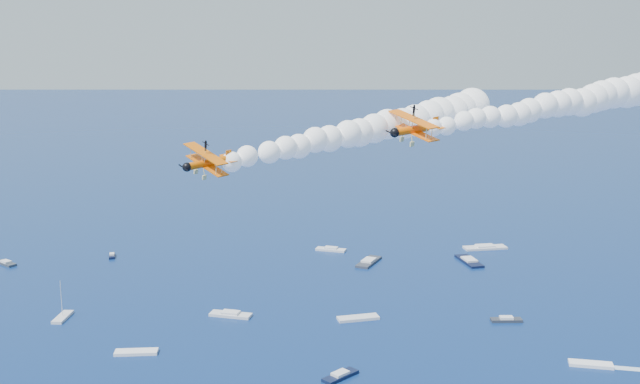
{
  "coord_description": "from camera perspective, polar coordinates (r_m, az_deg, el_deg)",
  "views": [
    {
      "loc": [
        -7.25,
        -64.51,
        69.0
      ],
      "look_at": [
        -9.6,
        27.87,
        49.87
      ],
      "focal_mm": 42.21,
      "sensor_mm": 36.0,
      "label": 1
    }
  ],
  "objects": [
    {
      "name": "smoke_trail_trail",
      "position": [
        102.14,
        3.63,
        4.75
      ],
      "size": [
        51.93,
        51.58,
        9.22
      ],
      "primitive_type": null,
      "rotation": [
        0.0,
        0.0,
        3.86
      ],
      "color": "white"
    },
    {
      "name": "spectator_boats",
      "position": [
        189.24,
        1.51,
        -9.58
      ],
      "size": [
        211.57,
        151.27,
        0.7
      ],
      "color": "silver",
      "rests_on": "ground"
    },
    {
      "name": "smoke_trail_lead",
      "position": [
        118.08,
        17.05,
        6.22
      ],
      "size": [
        51.75,
        47.25,
        9.22
      ],
      "primitive_type": null,
      "rotation": [
        0.0,
        0.0,
        3.7
      ],
      "color": "white"
    },
    {
      "name": "biplane_trail",
      "position": [
        87.19,
        -8.44,
        2.21
      ],
      "size": [
        10.08,
        10.48,
        6.38
      ],
      "primitive_type": null,
      "rotation": [
        -0.23,
        0.07,
        3.86
      ],
      "color": "#E15E04"
    },
    {
      "name": "biplane_lead",
      "position": [
        101.29,
        7.28,
        4.75
      ],
      "size": [
        11.64,
        12.57,
        7.4
      ],
      "primitive_type": null,
      "rotation": [
        -0.18,
        0.07,
        3.7
      ],
      "color": "#FF6505"
    }
  ]
}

